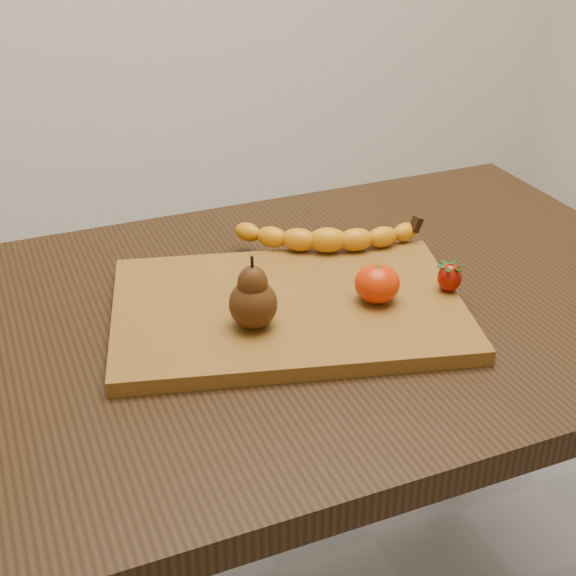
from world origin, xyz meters
name	(u,v)px	position (x,y,z in m)	size (l,w,h in m)	color
table	(332,358)	(0.00, 0.00, 0.66)	(1.00, 0.70, 0.76)	black
cutting_board	(288,308)	(-0.07, -0.02, 0.77)	(0.45, 0.30, 0.02)	brown
banana	(328,240)	(0.03, 0.09, 0.80)	(0.23, 0.06, 0.04)	orange
pear	(253,292)	(-0.14, -0.05, 0.83)	(0.06, 0.06, 0.09)	#45240B
mandarin	(377,283)	(0.03, -0.06, 0.80)	(0.06, 0.06, 0.05)	red
strawberry	(450,276)	(0.13, -0.07, 0.80)	(0.03, 0.03, 0.04)	#9B1004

